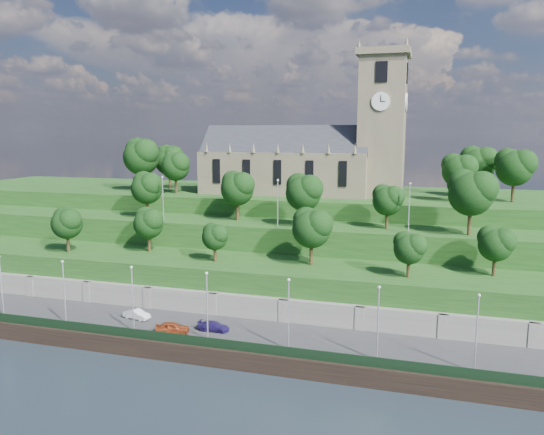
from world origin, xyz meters
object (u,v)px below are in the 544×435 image
(church, at_px, (311,155))
(car_middle, at_px, (137,314))
(car_right, at_px, (214,326))
(car_left, at_px, (172,328))

(church, relative_size, car_middle, 9.94)
(car_right, bearing_deg, car_middle, 84.30)
(car_left, relative_size, car_right, 1.04)
(car_middle, xyz_separation_m, car_right, (11.57, -1.08, -0.06))
(car_left, distance_m, car_right, 5.11)
(car_middle, bearing_deg, church, -9.22)
(car_left, xyz_separation_m, car_middle, (-6.99, 3.36, -0.08))
(church, distance_m, car_left, 47.66)
(church, distance_m, car_middle, 46.46)
(church, relative_size, car_left, 9.17)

